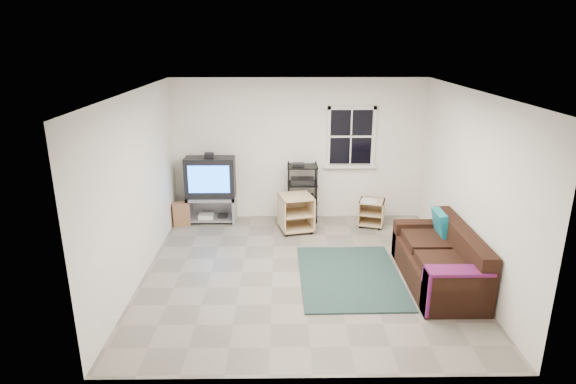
{
  "coord_description": "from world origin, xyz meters",
  "views": [
    {
      "loc": [
        -0.3,
        -6.33,
        3.28
      ],
      "look_at": [
        -0.22,
        0.4,
        1.1
      ],
      "focal_mm": 30.0,
      "sensor_mm": 36.0,
      "label": 1
    }
  ],
  "objects_px": {
    "av_rack": "(302,196)",
    "side_table_right": "(371,211)",
    "tv_unit": "(211,184)",
    "sofa": "(441,262)",
    "side_table_left": "(295,211)"
  },
  "relations": [
    {
      "from": "tv_unit",
      "to": "av_rack",
      "type": "relative_size",
      "value": 1.2
    },
    {
      "from": "av_rack",
      "to": "sofa",
      "type": "distance_m",
      "value": 3.03
    },
    {
      "from": "av_rack",
      "to": "sofa",
      "type": "bearing_deg",
      "value": -52.95
    },
    {
      "from": "av_rack",
      "to": "side_table_left",
      "type": "bearing_deg",
      "value": -106.82
    },
    {
      "from": "av_rack",
      "to": "sofa",
      "type": "relative_size",
      "value": 0.57
    },
    {
      "from": "side_table_left",
      "to": "sofa",
      "type": "height_order",
      "value": "sofa"
    },
    {
      "from": "side_table_left",
      "to": "side_table_right",
      "type": "bearing_deg",
      "value": 8.39
    },
    {
      "from": "side_table_right",
      "to": "sofa",
      "type": "xyz_separation_m",
      "value": [
        0.57,
        -2.16,
        0.03
      ]
    },
    {
      "from": "tv_unit",
      "to": "side_table_left",
      "type": "xyz_separation_m",
      "value": [
        1.53,
        -0.43,
        -0.37
      ]
    },
    {
      "from": "tv_unit",
      "to": "side_table_right",
      "type": "bearing_deg",
      "value": -4.44
    },
    {
      "from": "tv_unit",
      "to": "side_table_right",
      "type": "relative_size",
      "value": 2.43
    },
    {
      "from": "sofa",
      "to": "tv_unit",
      "type": "bearing_deg",
      "value": 145.69
    },
    {
      "from": "av_rack",
      "to": "side_table_right",
      "type": "distance_m",
      "value": 1.29
    },
    {
      "from": "side_table_right",
      "to": "side_table_left",
      "type": "bearing_deg",
      "value": -171.61
    },
    {
      "from": "av_rack",
      "to": "side_table_right",
      "type": "xyz_separation_m",
      "value": [
        1.25,
        -0.25,
        -0.2
      ]
    }
  ]
}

